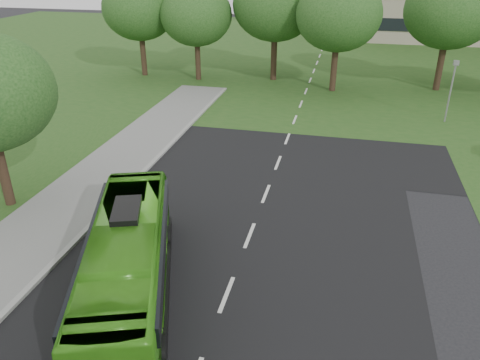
{
  "coord_description": "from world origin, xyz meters",
  "views": [
    {
      "loc": [
        3.48,
        -14.87,
        11.14
      ],
      "look_at": [
        -0.92,
        4.1,
        1.6
      ],
      "focal_mm": 35.0,
      "sensor_mm": 36.0,
      "label": 1
    }
  ],
  "objects_px": {
    "tree_park_f": "(139,8)",
    "camera_pole": "(452,83)",
    "bus": "(128,264)",
    "tree_park_c": "(339,15)",
    "tree_park_a": "(196,15)",
    "tree_park_b": "(275,4)",
    "tree_park_d": "(451,10)"
  },
  "relations": [
    {
      "from": "tree_park_c",
      "to": "tree_park_a",
      "type": "bearing_deg",
      "value": 174.61
    },
    {
      "from": "tree_park_f",
      "to": "bus",
      "type": "xyz_separation_m",
      "value": [
        13.07,
        -31.35,
        -4.85
      ]
    },
    {
      "from": "camera_pole",
      "to": "tree_park_a",
      "type": "bearing_deg",
      "value": 156.92
    },
    {
      "from": "tree_park_c",
      "to": "camera_pole",
      "type": "height_order",
      "value": "tree_park_c"
    },
    {
      "from": "tree_park_a",
      "to": "camera_pole",
      "type": "relative_size",
      "value": 1.98
    },
    {
      "from": "tree_park_f",
      "to": "bus",
      "type": "bearing_deg",
      "value": -67.36
    },
    {
      "from": "tree_park_c",
      "to": "tree_park_d",
      "type": "bearing_deg",
      "value": 14.8
    },
    {
      "from": "tree_park_f",
      "to": "camera_pole",
      "type": "distance_m",
      "value": 28.48
    },
    {
      "from": "bus",
      "to": "tree_park_b",
      "type": "bearing_deg",
      "value": 71.0
    },
    {
      "from": "tree_park_c",
      "to": "tree_park_b",
      "type": "bearing_deg",
      "value": 154.12
    },
    {
      "from": "bus",
      "to": "tree_park_c",
      "type": "bearing_deg",
      "value": 60.02
    },
    {
      "from": "tree_park_b",
      "to": "camera_pole",
      "type": "bearing_deg",
      "value": -33.97
    },
    {
      "from": "tree_park_b",
      "to": "tree_park_d",
      "type": "xyz_separation_m",
      "value": [
        14.8,
        -0.41,
        -0.11
      ]
    },
    {
      "from": "tree_park_d",
      "to": "camera_pole",
      "type": "bearing_deg",
      "value": -93.86
    },
    {
      "from": "tree_park_b",
      "to": "camera_pole",
      "type": "height_order",
      "value": "tree_park_b"
    },
    {
      "from": "tree_park_c",
      "to": "tree_park_d",
      "type": "height_order",
      "value": "tree_park_d"
    },
    {
      "from": "tree_park_f",
      "to": "bus",
      "type": "distance_m",
      "value": 34.31
    },
    {
      "from": "tree_park_c",
      "to": "camera_pole",
      "type": "bearing_deg",
      "value": -38.76
    },
    {
      "from": "tree_park_f",
      "to": "camera_pole",
      "type": "bearing_deg",
      "value": -17.39
    },
    {
      "from": "tree_park_f",
      "to": "camera_pole",
      "type": "height_order",
      "value": "tree_park_f"
    },
    {
      "from": "tree_park_b",
      "to": "tree_park_c",
      "type": "xyz_separation_m",
      "value": [
        5.76,
        -2.8,
        -0.43
      ]
    },
    {
      "from": "tree_park_a",
      "to": "tree_park_f",
      "type": "distance_m",
      "value": 5.8
    },
    {
      "from": "tree_park_a",
      "to": "tree_park_c",
      "type": "xyz_separation_m",
      "value": [
        12.8,
        -1.21,
        0.5
      ]
    },
    {
      "from": "tree_park_b",
      "to": "camera_pole",
      "type": "xyz_separation_m",
      "value": [
        14.18,
        -9.55,
        -4.01
      ]
    },
    {
      "from": "bus",
      "to": "tree_park_f",
      "type": "bearing_deg",
      "value": 93.16
    },
    {
      "from": "tree_park_b",
      "to": "tree_park_c",
      "type": "relative_size",
      "value": 1.07
    },
    {
      "from": "tree_park_d",
      "to": "tree_park_f",
      "type": "relative_size",
      "value": 1.08
    },
    {
      "from": "tree_park_c",
      "to": "tree_park_d",
      "type": "xyz_separation_m",
      "value": [
        9.03,
        2.39,
        0.33
      ]
    },
    {
      "from": "tree_park_c",
      "to": "camera_pole",
      "type": "distance_m",
      "value": 11.37
    },
    {
      "from": "tree_park_a",
      "to": "tree_park_d",
      "type": "bearing_deg",
      "value": 3.09
    },
    {
      "from": "tree_park_c",
      "to": "tree_park_d",
      "type": "distance_m",
      "value": 9.35
    },
    {
      "from": "tree_park_b",
      "to": "tree_park_d",
      "type": "bearing_deg",
      "value": -1.59
    }
  ]
}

